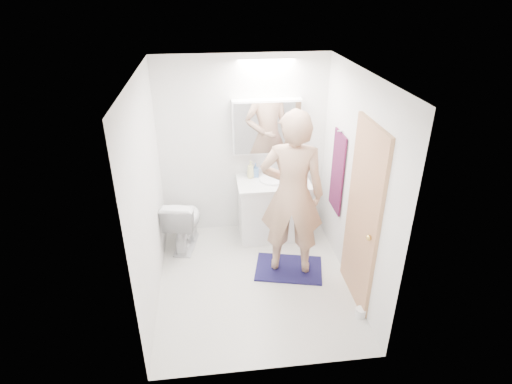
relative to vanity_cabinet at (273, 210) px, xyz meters
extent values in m
plane|color=silver|center=(-0.37, -0.96, -0.39)|extent=(2.50, 2.50, 0.00)
plane|color=white|center=(-0.37, -0.96, 2.01)|extent=(2.50, 2.50, 0.00)
plane|color=white|center=(-0.37, 0.29, 0.81)|extent=(2.50, 0.00, 2.50)
plane|color=white|center=(-0.37, -2.21, 0.81)|extent=(2.50, 0.00, 2.50)
plane|color=white|center=(-1.47, -0.96, 0.81)|extent=(0.00, 2.50, 2.50)
plane|color=white|center=(0.73, -0.96, 0.81)|extent=(0.00, 2.50, 2.50)
cube|color=white|center=(0.00, 0.00, 0.00)|extent=(0.90, 0.55, 0.78)
cube|color=white|center=(0.00, 0.00, 0.41)|extent=(0.95, 0.58, 0.04)
cylinder|color=white|center=(0.00, 0.03, 0.45)|extent=(0.36, 0.36, 0.03)
cylinder|color=silver|center=(0.00, 0.22, 0.51)|extent=(0.02, 0.02, 0.16)
cube|color=white|center=(-0.07, 0.21, 1.11)|extent=(0.88, 0.14, 0.70)
cube|color=silver|center=(-0.07, 0.13, 1.11)|extent=(0.84, 0.01, 0.66)
imported|color=white|center=(-1.19, -0.11, -0.03)|extent=(0.54, 0.78, 0.73)
cube|color=#191645|center=(0.07, -0.80, -0.38)|extent=(0.91, 0.72, 0.02)
imported|color=tan|center=(0.07, -0.80, 0.64)|extent=(0.81, 0.63, 1.97)
cube|color=tan|center=(0.71, -1.31, 0.61)|extent=(0.04, 0.80, 2.00)
sphere|color=gold|center=(0.67, -1.61, 0.56)|extent=(0.06, 0.06, 0.06)
cube|color=#171239|center=(0.71, -0.41, 0.71)|extent=(0.02, 0.42, 1.00)
cylinder|color=silver|center=(0.70, -0.41, 1.23)|extent=(0.07, 0.02, 0.02)
imported|color=#C7C380|center=(-0.29, 0.15, 0.55)|extent=(0.13, 0.13, 0.24)
imported|color=#5076AB|center=(-0.22, 0.18, 0.52)|extent=(0.09, 0.10, 0.19)
imported|color=#4467CD|center=(0.22, 0.16, 0.47)|extent=(0.09, 0.09, 0.08)
cylinder|color=white|center=(0.67, -1.68, -0.34)|extent=(0.11, 0.11, 0.10)
camera|label=1|loc=(-0.82, -4.82, 2.79)|focal=29.14mm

